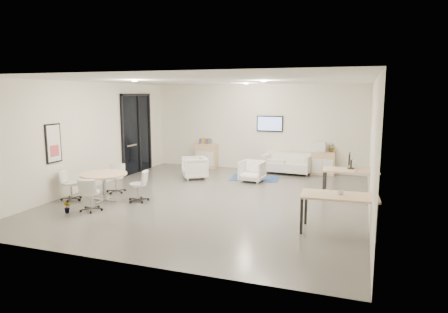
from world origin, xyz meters
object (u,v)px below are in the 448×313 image
sideboard_right (323,163)px  desk_front (339,199)px  desk_rear (351,172)px  armchair_left (195,167)px  round_table (104,177)px  sideboard_left (207,156)px  armchair_right (252,170)px  loveseat (287,164)px

sideboard_right → desk_front: size_ratio=0.52×
desk_rear → desk_front: 3.12m
armchair_left → desk_rear: bearing=47.7°
armchair_left → round_table: 3.59m
round_table → desk_front: bearing=-4.8°
sideboard_right → round_table: sideboard_right is taller
sideboard_left → armchair_left: 2.13m
sideboard_right → round_table: size_ratio=0.67×
sideboard_right → armchair_right: bearing=-137.1°
desk_rear → desk_front: desk_front is taller
armchair_left → desk_rear: (5.05, -0.78, 0.29)m
desk_front → sideboard_right: bearing=95.2°
armchair_left → armchair_right: armchair_left is taller
armchair_left → armchair_right: (1.96, 0.19, -0.03)m
armchair_right → round_table: (-3.12, -3.58, 0.28)m
armchair_left → desk_front: 6.29m
desk_rear → desk_front: bearing=-97.1°
loveseat → desk_front: bearing=-65.0°
loveseat → desk_front: desk_front is taller
armchair_right → desk_front: 5.06m
armchair_left → armchair_right: 1.97m
loveseat → desk_rear: (2.25, -2.70, 0.36)m
sideboard_left → armchair_left: sideboard_left is taller
armchair_right → round_table: armchair_right is taller
sideboard_left → loveseat: 3.21m
sideboard_right → armchair_right: sideboard_right is taller
sideboard_right → loveseat: 1.25m
sideboard_right → desk_rear: bearing=-70.6°
armchair_left → round_table: size_ratio=0.66×
loveseat → round_table: size_ratio=1.41×
desk_rear → desk_front: size_ratio=0.98×
sideboard_right → desk_front: 6.08m
loveseat → armchair_right: (-0.84, -1.73, 0.04)m
sideboard_right → desk_front: bearing=-81.5°
sideboard_left → desk_front: (5.33, -5.99, 0.26)m
sideboard_left → desk_rear: size_ratio=0.60×
desk_front → armchair_left: bearing=138.4°
armchair_right → desk_rear: (3.09, -0.97, 0.31)m
armchair_left → round_table: bearing=-52.5°
sideboard_right → armchair_left: size_ratio=1.02×
sideboard_right → round_table: (-5.19, -5.50, 0.25)m
armchair_left → desk_rear: 5.12m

